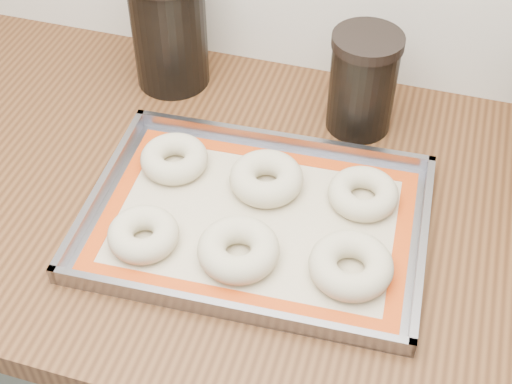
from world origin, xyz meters
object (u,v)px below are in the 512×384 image
(bagel_back_right, at_px, (363,194))
(bagel_front_right, at_px, (351,265))
(bagel_front_mid, at_px, (238,250))
(bagel_back_left, at_px, (174,159))
(baking_tray, at_px, (256,219))
(bagel_back_mid, at_px, (266,178))
(canister_left, at_px, (169,27))
(bagel_front_left, at_px, (143,234))
(canister_mid, at_px, (363,82))

(bagel_back_right, bearing_deg, bagel_front_right, -86.10)
(bagel_front_mid, bearing_deg, bagel_back_right, 47.79)
(bagel_back_left, height_order, bagel_back_right, bagel_back_left)
(baking_tray, bearing_deg, bagel_back_right, 30.10)
(bagel_back_mid, xyz_separation_m, canister_left, (-0.22, 0.21, 0.08))
(bagel_front_mid, relative_size, bagel_back_mid, 1.02)
(bagel_front_left, bearing_deg, bagel_back_left, 95.66)
(bagel_back_mid, height_order, canister_mid, canister_mid)
(bagel_front_mid, height_order, bagel_front_right, bagel_front_mid)
(bagel_front_right, bearing_deg, baking_tray, 158.72)
(bagel_back_mid, distance_m, canister_mid, 0.22)
(canister_mid, bearing_deg, baking_tray, -110.63)
(bagel_front_left, xyz_separation_m, bagel_front_right, (0.27, 0.03, 0.00))
(bagel_front_left, relative_size, bagel_front_mid, 0.89)
(bagel_back_mid, height_order, canister_left, canister_left)
(bagel_back_left, xyz_separation_m, canister_left, (-0.08, 0.21, 0.08))
(bagel_back_left, relative_size, canister_left, 0.49)
(bagel_front_left, distance_m, canister_left, 0.38)
(canister_left, bearing_deg, bagel_front_right, -41.78)
(bagel_back_right, relative_size, canister_left, 0.49)
(bagel_back_left, relative_size, bagel_back_mid, 0.94)
(bagel_front_left, relative_size, canister_mid, 0.58)
(baking_tray, height_order, bagel_back_right, bagel_back_right)
(bagel_back_left, bearing_deg, bagel_back_mid, -1.03)
(bagel_front_left, xyz_separation_m, bagel_back_mid, (0.13, 0.15, 0.00))
(bagel_front_left, height_order, bagel_front_right, bagel_front_right)
(bagel_front_left, xyz_separation_m, canister_mid, (0.22, 0.33, 0.06))
(bagel_back_right, bearing_deg, bagel_back_left, -178.08)
(bagel_front_left, height_order, bagel_front_mid, bagel_front_mid)
(baking_tray, distance_m, bagel_front_mid, 0.07)
(bagel_back_right, bearing_deg, canister_left, 151.20)
(bagel_front_left, height_order, canister_mid, canister_mid)
(bagel_front_left, distance_m, bagel_back_left, 0.15)
(bagel_back_mid, bearing_deg, bagel_front_left, -130.68)
(bagel_front_mid, distance_m, canister_left, 0.42)
(bagel_back_right, bearing_deg, bagel_front_left, -148.92)
(bagel_front_right, distance_m, bagel_back_right, 0.13)
(canister_left, distance_m, canister_mid, 0.32)
(canister_mid, bearing_deg, bagel_front_left, -124.17)
(bagel_back_left, bearing_deg, canister_left, 111.80)
(bagel_front_mid, height_order, canister_left, canister_left)
(bagel_front_mid, bearing_deg, bagel_back_mid, 90.89)
(bagel_front_right, relative_size, canister_mid, 0.66)
(bagel_front_mid, bearing_deg, bagel_back_left, 135.76)
(baking_tray, bearing_deg, bagel_front_left, -147.94)
(baking_tray, bearing_deg, bagel_front_mid, -91.67)
(baking_tray, relative_size, bagel_back_mid, 4.52)
(bagel_front_right, height_order, canister_mid, canister_mid)
(bagel_back_left, relative_size, bagel_back_right, 1.00)
(bagel_front_mid, relative_size, bagel_front_right, 0.99)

